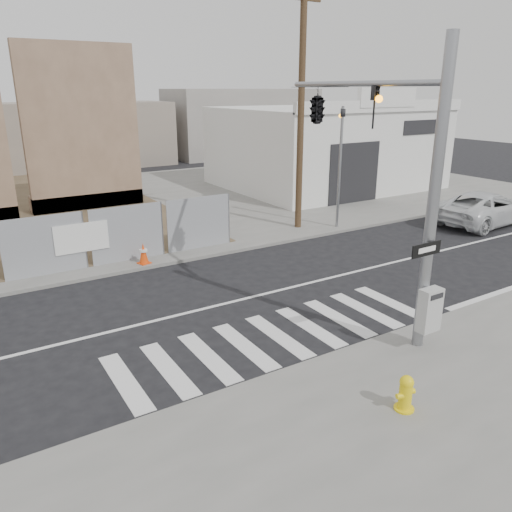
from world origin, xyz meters
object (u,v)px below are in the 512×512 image
suv (485,208)px  auto_shop (324,147)px  traffic_cone_d (144,254)px  fire_hydrant (406,393)px  signal_pole (351,139)px

suv → auto_shop: bearing=-1.3°
suv → traffic_cone_d: bearing=76.7°
auto_shop → suv: 11.41m
fire_hydrant → suv: suv is taller
auto_shop → fire_hydrant: 23.89m
suv → traffic_cone_d: (-15.54, 2.67, -0.27)m
signal_pole → fire_hydrant: (-2.25, -4.41, -4.30)m
auto_shop → suv: bearing=-87.7°
fire_hydrant → traffic_cone_d: traffic_cone_d is taller
suv → traffic_cone_d: suv is taller
auto_shop → fire_hydrant: size_ratio=16.33×
fire_hydrant → signal_pole: bearing=80.5°
signal_pole → traffic_cone_d: signal_pole is taller
fire_hydrant → suv: 16.38m
suv → fire_hydrant: bearing=116.3°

